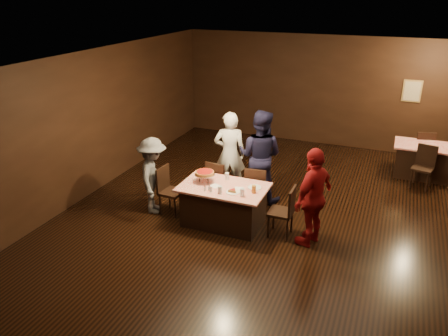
% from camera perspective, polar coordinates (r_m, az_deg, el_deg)
% --- Properties ---
extents(room, '(10.00, 10.04, 3.02)m').
position_cam_1_polar(room, '(7.56, 6.81, 6.90)').
color(room, black).
rests_on(room, ground).
extents(main_table, '(1.60, 1.00, 0.77)m').
position_cam_1_polar(main_table, '(8.20, -0.04, -4.84)').
color(main_table, red).
rests_on(main_table, ground).
extents(back_table, '(1.30, 0.90, 0.77)m').
position_cam_1_polar(back_table, '(11.26, 24.41, 0.91)').
color(back_table, red).
rests_on(back_table, ground).
extents(chair_far_left, '(0.46, 0.46, 0.95)m').
position_cam_1_polar(chair_far_left, '(8.92, -0.61, -1.81)').
color(chair_far_left, black).
rests_on(chair_far_left, ground).
extents(chair_far_right, '(0.47, 0.47, 0.95)m').
position_cam_1_polar(chair_far_right, '(8.67, 4.28, -2.63)').
color(chair_far_right, black).
rests_on(chair_far_right, ground).
extents(chair_end_left, '(0.45, 0.45, 0.95)m').
position_cam_1_polar(chair_end_left, '(8.59, -6.87, -2.99)').
color(chair_end_left, black).
rests_on(chair_end_left, ground).
extents(chair_end_right, '(0.42, 0.42, 0.95)m').
position_cam_1_polar(chair_end_right, '(7.86, 7.44, -5.61)').
color(chair_end_right, black).
rests_on(chair_end_right, ground).
extents(chair_back_near, '(0.51, 0.51, 0.95)m').
position_cam_1_polar(chair_back_near, '(10.57, 24.53, 0.06)').
color(chair_back_near, black).
rests_on(chair_back_near, ground).
extents(chair_back_far, '(0.50, 0.50, 0.95)m').
position_cam_1_polar(chair_back_far, '(11.79, 24.45, 2.32)').
color(chair_back_far, black).
rests_on(chair_back_far, ground).
extents(diner_white_jacket, '(0.77, 0.63, 1.82)m').
position_cam_1_polar(diner_white_jacket, '(9.18, 0.75, 1.87)').
color(diner_white_jacket, white).
rests_on(diner_white_jacket, ground).
extents(diner_navy_hoodie, '(0.96, 0.76, 1.93)m').
position_cam_1_polar(diner_navy_hoodie, '(8.94, 4.70, 1.58)').
color(diner_navy_hoodie, black).
rests_on(diner_navy_hoodie, ground).
extents(diner_grey_knit, '(0.88, 1.13, 1.53)m').
position_cam_1_polar(diner_grey_knit, '(8.59, -9.24, -1.00)').
color(diner_grey_knit, slate).
rests_on(diner_grey_knit, ground).
extents(diner_red_shirt, '(0.76, 1.12, 1.77)m').
position_cam_1_polar(diner_red_shirt, '(7.52, 11.59, -3.76)').
color(diner_red_shirt, maroon).
rests_on(diner_red_shirt, ground).
extents(pizza_stand, '(0.38, 0.38, 0.22)m').
position_cam_1_polar(pizza_stand, '(8.14, -2.52, -0.65)').
color(pizza_stand, black).
rests_on(pizza_stand, main_table).
extents(plate_with_slice, '(0.25, 0.25, 0.06)m').
position_cam_1_polar(plate_with_slice, '(7.78, 1.16, -3.05)').
color(plate_with_slice, white).
rests_on(plate_with_slice, main_table).
extents(plate_empty, '(0.25, 0.25, 0.01)m').
position_cam_1_polar(plate_empty, '(7.98, 4.02, -2.55)').
color(plate_empty, white).
rests_on(plate_empty, main_table).
extents(glass_front_left, '(0.08, 0.08, 0.14)m').
position_cam_1_polar(glass_front_left, '(7.73, -0.54, -2.86)').
color(glass_front_left, silver).
rests_on(glass_front_left, main_table).
extents(glass_front_right, '(0.08, 0.08, 0.14)m').
position_cam_1_polar(glass_front_right, '(7.64, 2.38, -3.20)').
color(glass_front_right, silver).
rests_on(glass_front_right, main_table).
extents(glass_amber, '(0.08, 0.08, 0.14)m').
position_cam_1_polar(glass_amber, '(7.77, 3.92, -2.78)').
color(glass_amber, '#BF7F26').
rests_on(glass_amber, main_table).
extents(glass_back, '(0.08, 0.08, 0.14)m').
position_cam_1_polar(glass_back, '(8.27, 0.42, -1.09)').
color(glass_back, silver).
rests_on(glass_back, main_table).
extents(condiments, '(0.17, 0.10, 0.09)m').
position_cam_1_polar(condiments, '(7.84, -2.05, -2.68)').
color(condiments, silver).
rests_on(condiments, main_table).
extents(napkin_center, '(0.19, 0.19, 0.01)m').
position_cam_1_polar(napkin_center, '(7.93, 1.96, -2.72)').
color(napkin_center, white).
rests_on(napkin_center, main_table).
extents(napkin_left, '(0.21, 0.21, 0.01)m').
position_cam_1_polar(napkin_left, '(8.04, -1.17, -2.35)').
color(napkin_left, white).
rests_on(napkin_left, main_table).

